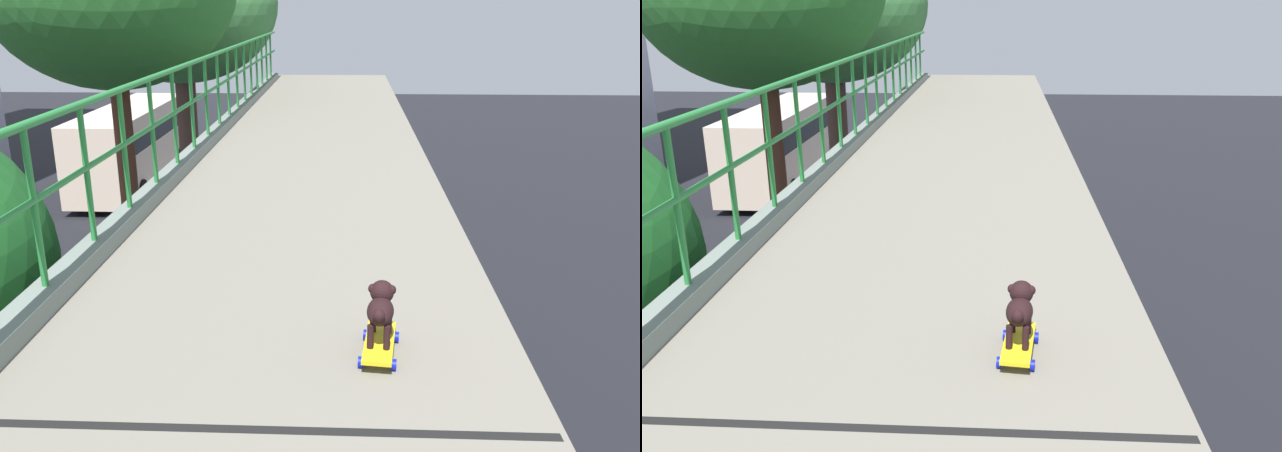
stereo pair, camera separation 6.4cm
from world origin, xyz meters
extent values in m
cube|color=black|center=(1.18, 1.72, 5.97)|extent=(2.90, 0.06, 0.00)
cylinder|color=#267D38|center=(-0.25, 2.97, 6.61)|extent=(0.04, 0.04, 1.02)
cylinder|color=#267D38|center=(-0.25, 3.82, 6.61)|extent=(0.04, 0.04, 1.02)
cylinder|color=#267D38|center=(-0.25, 4.67, 6.61)|extent=(0.04, 0.04, 1.02)
cylinder|color=#267D38|center=(-0.25, 5.52, 6.61)|extent=(0.04, 0.04, 1.02)
cylinder|color=#267D38|center=(-0.25, 6.36, 6.61)|extent=(0.04, 0.04, 1.02)
cylinder|color=#267D38|center=(-0.25, 7.21, 6.61)|extent=(0.04, 0.04, 1.02)
cylinder|color=#267D38|center=(-0.25, 8.06, 6.61)|extent=(0.04, 0.04, 1.02)
cylinder|color=#267D38|center=(-0.25, 8.91, 6.61)|extent=(0.04, 0.04, 1.02)
cylinder|color=#267D38|center=(-0.25, 9.76, 6.61)|extent=(0.04, 0.04, 1.02)
cylinder|color=#267D38|center=(-0.25, 10.61, 6.61)|extent=(0.04, 0.04, 1.02)
cylinder|color=#267D38|center=(-0.25, 11.46, 6.61)|extent=(0.04, 0.04, 1.02)
cylinder|color=#267D38|center=(-0.25, 12.31, 6.61)|extent=(0.04, 0.04, 1.02)
cylinder|color=#267D38|center=(-0.25, 13.15, 6.61)|extent=(0.04, 0.04, 1.02)
cylinder|color=#267D38|center=(-0.25, 14.00, 6.61)|extent=(0.04, 0.04, 1.02)
cylinder|color=#267D38|center=(-0.25, 14.85, 6.61)|extent=(0.04, 0.04, 1.02)
cylinder|color=#267D38|center=(-0.25, 15.70, 6.61)|extent=(0.04, 0.04, 1.02)
cube|color=black|center=(-4.49, 8.73, 0.55)|extent=(1.61, 4.52, 0.75)
cylinder|color=black|center=(-3.72, 10.20, 0.31)|extent=(0.24, 0.63, 0.63)
cylinder|color=black|center=(-5.25, 10.20, 0.31)|extent=(0.24, 0.63, 0.63)
cube|color=slate|center=(-4.58, 15.44, 0.57)|extent=(1.87, 4.20, 0.76)
cube|color=#1E232B|center=(-4.58, 15.27, 1.24)|extent=(1.62, 2.11, 0.58)
cylinder|color=black|center=(-3.68, 16.84, 0.33)|extent=(0.18, 0.65, 0.65)
cylinder|color=black|center=(-5.47, 16.84, 0.33)|extent=(0.18, 0.65, 0.65)
cylinder|color=black|center=(-3.68, 14.03, 0.33)|extent=(0.18, 0.65, 0.65)
cylinder|color=black|center=(-5.47, 14.03, 0.33)|extent=(0.18, 0.65, 0.65)
cube|color=beige|center=(-7.99, 27.82, 1.87)|extent=(2.46, 10.18, 3.19)
cube|color=black|center=(-7.99, 27.82, 2.43)|extent=(2.48, 9.37, 0.70)
cylinder|color=black|center=(-6.81, 31.38, 0.48)|extent=(0.28, 0.96, 0.96)
cylinder|color=black|center=(-9.17, 31.38, 0.48)|extent=(0.28, 0.96, 0.96)
cylinder|color=black|center=(-6.81, 25.02, 0.48)|extent=(0.28, 0.96, 0.96)
cylinder|color=black|center=(-9.17, 25.02, 0.48)|extent=(0.28, 0.96, 0.96)
cylinder|color=#533123|center=(-2.79, 12.00, 3.47)|extent=(0.37, 0.37, 6.94)
cylinder|color=#513932|center=(-2.82, 17.40, 3.19)|extent=(0.56, 0.56, 6.38)
ellipsoid|color=#3E7F42|center=(-2.82, 17.40, 7.81)|extent=(5.20, 5.20, 4.14)
cube|color=gold|center=(1.84, 2.42, 6.04)|extent=(0.21, 0.48, 0.02)
cylinder|color=#0D17B6|center=(1.95, 2.57, 6.00)|extent=(0.03, 0.06, 0.06)
cylinder|color=#0D17B6|center=(1.77, 2.59, 6.00)|extent=(0.03, 0.06, 0.06)
cylinder|color=#0D17B6|center=(1.92, 2.26, 6.00)|extent=(0.03, 0.06, 0.06)
cylinder|color=#0D17B6|center=(1.74, 2.28, 6.00)|extent=(0.03, 0.06, 0.06)
cylinder|color=black|center=(1.90, 2.52, 6.12)|extent=(0.04, 0.04, 0.13)
cylinder|color=black|center=(1.81, 2.53, 6.12)|extent=(0.04, 0.04, 0.13)
cylinder|color=black|center=(1.88, 2.33, 6.12)|extent=(0.04, 0.04, 0.13)
cylinder|color=black|center=(1.79, 2.34, 6.12)|extent=(0.04, 0.04, 0.13)
ellipsoid|color=black|center=(1.84, 2.43, 6.23)|extent=(0.17, 0.27, 0.13)
sphere|color=black|center=(1.86, 2.54, 6.29)|extent=(0.13, 0.13, 0.13)
ellipsoid|color=black|center=(1.86, 2.59, 6.28)|extent=(0.05, 0.06, 0.04)
sphere|color=black|center=(1.91, 2.53, 6.31)|extent=(0.06, 0.06, 0.06)
sphere|color=black|center=(1.81, 2.54, 6.31)|extent=(0.06, 0.06, 0.06)
sphere|color=black|center=(1.83, 2.30, 6.27)|extent=(0.07, 0.07, 0.07)
camera|label=1|loc=(1.65, -0.78, 7.80)|focal=36.83mm
camera|label=2|loc=(1.72, -0.77, 7.80)|focal=36.83mm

